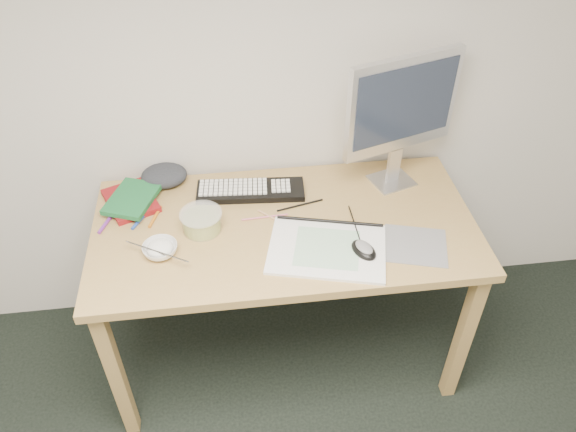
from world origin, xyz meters
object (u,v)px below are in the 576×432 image
object	(u,v)px
sketchpad	(327,249)
keyboard	(251,191)
monitor	(402,108)
desk	(285,240)
rice_bowl	(160,250)

from	to	relation	value
sketchpad	keyboard	xyz separation A→B (m)	(-0.24, 0.35, 0.01)
sketchpad	monitor	size ratio (longest dim) A/B	0.75
desk	sketchpad	distance (m)	0.22
keyboard	monitor	size ratio (longest dim) A/B	0.78
desk	keyboard	distance (m)	0.25
sketchpad	rice_bowl	world-z (taller)	rice_bowl
sketchpad	monitor	world-z (taller)	monitor
keyboard	monitor	xyz separation A→B (m)	(0.57, 0.01, 0.32)
desk	sketchpad	world-z (taller)	sketchpad
desk	rice_bowl	distance (m)	0.47
monitor	rice_bowl	distance (m)	1.00
sketchpad	rice_bowl	xyz separation A→B (m)	(-0.57, 0.06, 0.01)
monitor	sketchpad	bearing A→B (deg)	-150.44
monitor	desk	bearing A→B (deg)	-173.97
monitor	rice_bowl	bearing A→B (deg)	-179.46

